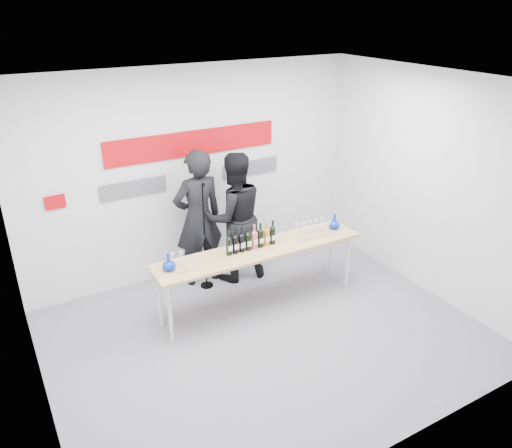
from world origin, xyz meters
name	(u,v)px	position (x,y,z in m)	size (l,w,h in m)	color
ground	(266,335)	(0.00, 0.00, 0.00)	(5.00, 5.00, 0.00)	slate
back_wall	(195,173)	(0.00, 2.00, 1.50)	(5.00, 0.04, 3.00)	silver
signage	(191,154)	(-0.06, 1.97, 1.81)	(3.38, 0.02, 0.79)	#B4070F
tasting_table	(260,253)	(0.27, 0.63, 0.78)	(2.82, 0.61, 0.84)	tan
wine_bottles	(251,237)	(0.17, 0.68, 1.01)	(0.71, 0.09, 0.33)	black
decanter_left	(169,262)	(-0.93, 0.69, 0.95)	(0.16, 0.16, 0.21)	#082898
decanter_right	(334,221)	(1.48, 0.65, 0.95)	(0.16, 0.16, 0.21)	#082898
glasses_left	(182,262)	(-0.79, 0.63, 0.94)	(0.26, 0.23, 0.18)	silver
glasses_right	(313,229)	(1.09, 0.61, 0.94)	(0.47, 0.23, 0.18)	silver
presenter_left	(198,218)	(-0.14, 1.61, 0.98)	(0.72, 0.47, 1.97)	black
presenter_right	(234,217)	(0.34, 1.47, 0.95)	(0.92, 0.72, 1.90)	black
mic_stand	(206,256)	(-0.15, 1.41, 0.48)	(0.18, 0.18, 1.58)	black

